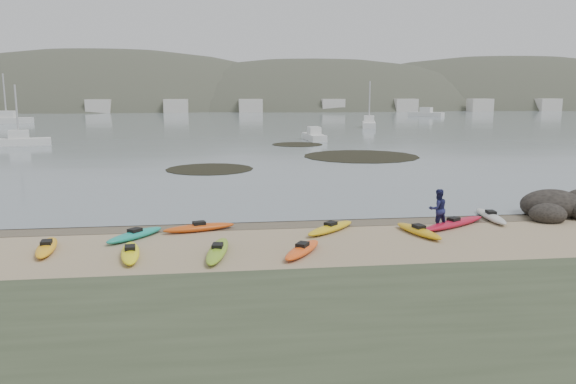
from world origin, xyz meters
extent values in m
plane|color=tan|center=(0.00, 0.00, 0.00)|extent=(600.00, 600.00, 0.00)
plane|color=brown|center=(0.00, -0.30, 0.00)|extent=(60.00, 60.00, 0.00)
plane|color=slate|center=(0.00, 300.00, 0.01)|extent=(1200.00, 1200.00, 0.00)
cube|color=#475138|center=(0.00, -17.50, 1.00)|extent=(60.00, 8.00, 2.00)
ellipsoid|color=beige|center=(10.18, -0.80, 0.17)|extent=(1.02, 3.56, 0.34)
ellipsoid|color=#FE5516|center=(-0.14, -5.57, 0.17)|extent=(2.18, 2.98, 0.34)
ellipsoid|color=#B1122C|center=(7.67, -2.05, 0.17)|extent=(4.29, 2.97, 0.34)
ellipsoid|color=#81B223|center=(-3.48, -5.30, 0.17)|extent=(1.24, 3.79, 0.34)
ellipsoid|color=gold|center=(5.51, -3.24, 0.17)|extent=(1.55, 3.24, 0.34)
ellipsoid|color=teal|center=(-7.05, -2.33, 0.17)|extent=(2.54, 2.88, 0.34)
ellipsoid|color=yellow|center=(1.69, -2.20, 0.17)|extent=(2.93, 2.83, 0.34)
ellipsoid|color=#FFAE15|center=(-10.31, -3.92, 0.17)|extent=(1.06, 3.12, 0.34)
ellipsoid|color=#D04C12|center=(-4.30, -1.33, 0.17)|extent=(3.42, 1.61, 0.34)
ellipsoid|color=yellow|center=(-6.85, -5.15, 0.17)|extent=(1.11, 3.22, 0.34)
imported|color=#1B1D4F|center=(6.77, -2.29, 0.94)|extent=(1.02, 0.85, 1.89)
ellipsoid|color=black|center=(13.81, -0.19, 0.24)|extent=(3.26, 2.54, 1.63)
ellipsoid|color=black|center=(12.81, -1.49, 0.16)|extent=(1.81, 1.63, 1.09)
cylinder|color=black|center=(-4.02, 19.41, 0.03)|extent=(7.17, 7.17, 0.04)
cylinder|color=black|center=(10.72, 26.87, 0.03)|extent=(11.34, 11.34, 0.04)
cylinder|color=black|center=(6.26, 39.91, 0.03)|extent=(6.12, 6.12, 0.04)
cube|color=silver|center=(-26.48, 42.86, 0.49)|extent=(7.22, 3.72, 0.97)
cube|color=silver|center=(9.33, 45.75, 0.47)|extent=(2.27, 6.82, 0.94)
cube|color=silver|center=(23.53, 70.42, 0.55)|extent=(4.13, 8.23, 1.11)
cube|color=silver|center=(-44.72, 91.89, 0.67)|extent=(9.68, 3.05, 1.34)
cube|color=silver|center=(49.78, 111.43, 0.62)|extent=(8.13, 7.87, 1.24)
ellipsoid|color=#384235|center=(-45.00, 195.00, -18.00)|extent=(220.00, 120.00, 80.00)
ellipsoid|color=#384235|center=(35.00, 190.00, -15.30)|extent=(200.00, 110.00, 68.00)
ellipsoid|color=#384235|center=(120.00, 200.00, -17.10)|extent=(230.00, 130.00, 76.00)
cube|color=beige|center=(-42.00, 145.00, 2.00)|extent=(7.00, 5.00, 4.00)
cube|color=beige|center=(-18.00, 145.00, 2.00)|extent=(7.00, 5.00, 4.00)
cube|color=beige|center=(6.00, 145.00, 2.00)|extent=(7.00, 5.00, 4.00)
cube|color=beige|center=(30.00, 145.00, 2.00)|extent=(7.00, 5.00, 4.00)
cube|color=beige|center=(54.00, 145.00, 2.00)|extent=(7.00, 5.00, 4.00)
cube|color=beige|center=(78.00, 145.00, 2.00)|extent=(7.00, 5.00, 4.00)
cube|color=beige|center=(102.00, 145.00, 2.00)|extent=(7.00, 5.00, 4.00)
camera|label=1|loc=(-3.45, -26.79, 6.36)|focal=35.00mm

